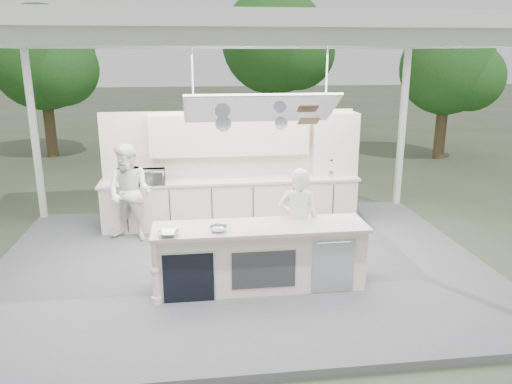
{
  "coord_description": "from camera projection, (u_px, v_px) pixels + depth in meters",
  "views": [
    {
      "loc": [
        -0.73,
        -7.62,
        3.49
      ],
      "look_at": [
        0.3,
        0.4,
        1.21
      ],
      "focal_mm": 35.0,
      "sensor_mm": 36.0,
      "label": 1
    }
  ],
  "objects": [
    {
      "name": "tent",
      "position": [
        239.0,
        36.0,
        7.29
      ],
      "size": [
        8.2,
        6.2,
        3.86
      ],
      "color": "white",
      "rests_on": "ground"
    },
    {
      "name": "back_wall_unit",
      "position": [
        252.0,
        151.0,
        9.95
      ],
      "size": [
        5.05,
        0.48,
        2.25
      ],
      "color": "white",
      "rests_on": "stage_deck"
    },
    {
      "name": "stage_deck",
      "position": [
        241.0,
        265.0,
        8.29
      ],
      "size": [
        8.0,
        6.0,
        0.12
      ],
      "primitive_type": "cube",
      "color": "#57575B",
      "rests_on": "ground"
    },
    {
      "name": "ground",
      "position": [
        241.0,
        269.0,
        8.31
      ],
      "size": [
        90.0,
        90.0,
        0.0
      ],
      "primitive_type": "plane",
      "color": "#46563B",
      "rests_on": "ground"
    },
    {
      "name": "bowl_large",
      "position": [
        168.0,
        234.0,
        6.78
      ],
      "size": [
        0.3,
        0.3,
        0.07
      ],
      "primitive_type": "imported",
      "rotation": [
        0.0,
        0.0,
        -0.07
      ],
      "color": "silver",
      "rests_on": "demo_island"
    },
    {
      "name": "toaster_oven",
      "position": [
        152.0,
        177.0,
        9.42
      ],
      "size": [
        0.5,
        0.34,
        0.28
      ],
      "primitive_type": "imported",
      "rotation": [
        0.0,
        0.0,
        0.0
      ],
      "color": "#B5B8BD",
      "rests_on": "back_counter"
    },
    {
      "name": "sous_chef",
      "position": [
        130.0,
        193.0,
        9.05
      ],
      "size": [
        1.06,
        0.95,
        1.79
      ],
      "primitive_type": "imported",
      "rotation": [
        0.0,
        0.0,
        -0.38
      ],
      "color": "white",
      "rests_on": "stage_deck"
    },
    {
      "name": "bowl_small",
      "position": [
        218.0,
        229.0,
        6.95
      ],
      "size": [
        0.3,
        0.3,
        0.08
      ],
      "primitive_type": "imported",
      "rotation": [
        0.0,
        0.0,
        -0.26
      ],
      "color": "silver",
      "rests_on": "demo_island"
    },
    {
      "name": "tree_cluster",
      "position": [
        206.0,
        58.0,
        16.72
      ],
      "size": [
        19.55,
        9.4,
        5.85
      ],
      "color": "brown",
      "rests_on": "ground"
    },
    {
      "name": "demo_island",
      "position": [
        259.0,
        256.0,
        7.3
      ],
      "size": [
        3.1,
        0.79,
        0.95
      ],
      "color": "white",
      "rests_on": "stage_deck"
    },
    {
      "name": "head_chef",
      "position": [
        298.0,
        223.0,
        7.57
      ],
      "size": [
        0.7,
        0.54,
        1.72
      ],
      "primitive_type": "imported",
      "rotation": [
        0.0,
        0.0,
        2.92
      ],
      "color": "white",
      "rests_on": "stage_deck"
    },
    {
      "name": "back_counter",
      "position": [
        231.0,
        202.0,
        9.96
      ],
      "size": [
        5.08,
        0.72,
        0.95
      ],
      "color": "white",
      "rests_on": "stage_deck"
    }
  ]
}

